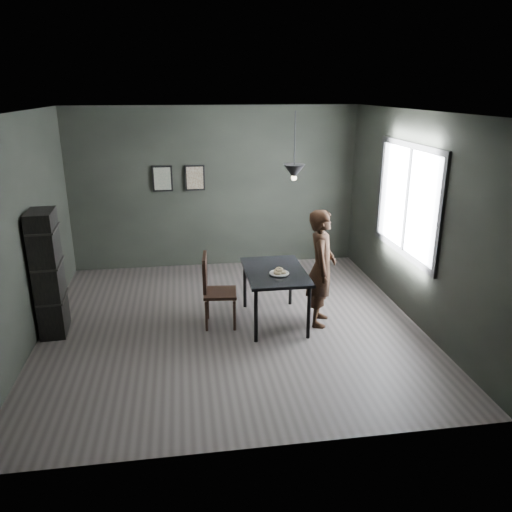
{
  "coord_description": "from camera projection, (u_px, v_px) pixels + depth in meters",
  "views": [
    {
      "loc": [
        -0.58,
        -6.15,
        3.07
      ],
      "look_at": [
        0.35,
        0.05,
        0.95
      ],
      "focal_mm": 35.0,
      "sensor_mm": 36.0,
      "label": 1
    }
  ],
  "objects": [
    {
      "name": "pendant_lamp",
      "position": [
        294.0,
        172.0,
        6.38
      ],
      "size": [
        0.28,
        0.28,
        0.86
      ],
      "color": "black",
      "rests_on": "ground"
    },
    {
      "name": "ground",
      "position": [
        231.0,
        324.0,
        6.82
      ],
      "size": [
        5.0,
        5.0,
        0.0
      ],
      "primitive_type": "plane",
      "color": "#342F2D",
      "rests_on": "ground"
    },
    {
      "name": "ceiling",
      "position": [
        228.0,
        112.0,
        5.93
      ],
      "size": [
        5.0,
        5.0,
        0.02
      ],
      "color": "silver",
      "rests_on": "ground"
    },
    {
      "name": "back_wall",
      "position": [
        215.0,
        188.0,
        8.72
      ],
      "size": [
        5.0,
        0.1,
        2.8
      ],
      "primitive_type": "cube",
      "color": "black",
      "rests_on": "ground"
    },
    {
      "name": "woman",
      "position": [
        321.0,
        268.0,
        6.63
      ],
      "size": [
        0.54,
        0.67,
        1.59
      ],
      "primitive_type": "imported",
      "rotation": [
        0.0,
        0.0,
        1.25
      ],
      "color": "black",
      "rests_on": "ground"
    },
    {
      "name": "window_assembly",
      "position": [
        407.0,
        200.0,
        6.85
      ],
      "size": [
        0.04,
        1.96,
        1.56
      ],
      "color": "white",
      "rests_on": "ground"
    },
    {
      "name": "white_plate",
      "position": [
        279.0,
        274.0,
        6.53
      ],
      "size": [
        0.23,
        0.23,
        0.01
      ],
      "primitive_type": "cylinder",
      "color": "white",
      "rests_on": "cafe_table"
    },
    {
      "name": "shelf_unit",
      "position": [
        48.0,
        274.0,
        6.35
      ],
      "size": [
        0.35,
        0.57,
        1.64
      ],
      "primitive_type": "cube",
      "rotation": [
        0.0,
        0.0,
        0.07
      ],
      "color": "black",
      "rests_on": "ground"
    },
    {
      "name": "framed_print_left",
      "position": [
        162.0,
        179.0,
        8.49
      ],
      "size": [
        0.34,
        0.04,
        0.44
      ],
      "color": "black",
      "rests_on": "ground"
    },
    {
      "name": "framed_print_right",
      "position": [
        195.0,
        178.0,
        8.57
      ],
      "size": [
        0.34,
        0.04,
        0.44
      ],
      "color": "black",
      "rests_on": "ground"
    },
    {
      "name": "donut_pile",
      "position": [
        279.0,
        271.0,
        6.52
      ],
      "size": [
        0.18,
        0.18,
        0.08
      ],
      "rotation": [
        0.0,
        0.0,
        -0.22
      ],
      "color": "beige",
      "rests_on": "white_plate"
    },
    {
      "name": "wood_chair",
      "position": [
        213.0,
        286.0,
        6.63
      ],
      "size": [
        0.47,
        0.47,
        1.0
      ],
      "rotation": [
        0.0,
        0.0,
        -0.09
      ],
      "color": "black",
      "rests_on": "ground"
    },
    {
      "name": "cafe_table",
      "position": [
        275.0,
        276.0,
        6.69
      ],
      "size": [
        0.8,
        1.2,
        0.75
      ],
      "color": "black",
      "rests_on": "ground"
    }
  ]
}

